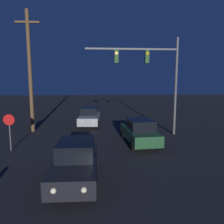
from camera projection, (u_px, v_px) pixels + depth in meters
The scene contains 6 objects.
car_near at pixel (76, 162), 8.61m from camera, with size 1.76×4.20×1.59m.
car_mid at pixel (140, 132), 13.63m from camera, with size 1.95×4.26×1.59m.
car_far at pixel (90, 117), 19.32m from camera, with size 1.93×4.26×1.59m.
traffic_signal_mast at pixel (154, 70), 15.49m from camera, with size 6.58×0.30×6.96m.
stop_sign at pixel (9, 126), 12.21m from camera, with size 0.62×0.07×2.10m.
utility_pole at pixel (30, 70), 16.49m from camera, with size 1.77×0.28×9.12m.
Camera 1 is at (-0.91, -0.29, 3.97)m, focal length 35.00 mm.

